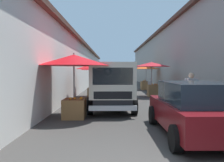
% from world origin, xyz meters
% --- Properties ---
extents(ground, '(90.00, 90.00, 0.00)m').
position_xyz_m(ground, '(13.50, 0.00, 0.00)').
color(ground, '#3D3A38').
extents(building_left_whitewash, '(49.80, 7.50, 4.21)m').
position_xyz_m(building_left_whitewash, '(15.75, 6.92, 2.11)').
color(building_left_whitewash, silver).
rests_on(building_left_whitewash, ground).
extents(building_right_concrete, '(49.80, 7.50, 5.49)m').
position_xyz_m(building_right_concrete, '(15.75, -6.92, 2.76)').
color(building_right_concrete, gray).
rests_on(building_right_concrete, ground).
extents(fruit_stall_mid_lane, '(2.25, 2.25, 2.37)m').
position_xyz_m(fruit_stall_mid_lane, '(12.61, 1.99, 1.80)').
color(fruit_stall_mid_lane, '#9E9EA3').
rests_on(fruit_stall_mid_lane, ground).
extents(fruit_stall_near_left, '(2.62, 2.62, 2.34)m').
position_xyz_m(fruit_stall_near_left, '(9.94, 1.74, 1.75)').
color(fruit_stall_near_left, '#9E9EA3').
rests_on(fruit_stall_near_left, ground).
extents(fruit_stall_near_right, '(2.51, 2.51, 2.42)m').
position_xyz_m(fruit_stall_near_right, '(12.53, -1.75, 1.87)').
color(fruit_stall_near_right, '#9E9EA3').
rests_on(fruit_stall_near_right, ground).
extents(fruit_stall_far_right, '(2.71, 2.71, 2.43)m').
position_xyz_m(fruit_stall_far_right, '(5.39, 2.36, 1.87)').
color(fruit_stall_far_right, '#9E9EA3').
rests_on(fruit_stall_far_right, ground).
extents(fruit_stall_far_left, '(2.57, 2.57, 2.33)m').
position_xyz_m(fruit_stall_far_left, '(18.57, -2.23, 1.73)').
color(fruit_stall_far_left, '#9E9EA3').
rests_on(fruit_stall_far_left, ground).
extents(hatchback_car, '(3.92, 1.94, 1.45)m').
position_xyz_m(hatchback_car, '(2.94, -1.26, 0.74)').
color(hatchback_car, '#600F14').
rests_on(hatchback_car, ground).
extents(delivery_truck, '(4.95, 2.04, 2.08)m').
position_xyz_m(delivery_truck, '(6.62, 0.95, 1.04)').
color(delivery_truck, black).
rests_on(delivery_truck, ground).
extents(vendor_by_crates, '(0.40, 0.60, 1.68)m').
position_xyz_m(vendor_by_crates, '(5.75, -2.13, 0.98)').
color(vendor_by_crates, '#232328').
rests_on(vendor_by_crates, ground).
extents(parked_scooter, '(1.67, 0.57, 1.14)m').
position_xyz_m(parked_scooter, '(14.53, -1.93, 0.45)').
color(parked_scooter, black).
rests_on(parked_scooter, ground).
extents(plastic_stool, '(0.30, 0.30, 0.43)m').
position_xyz_m(plastic_stool, '(7.79, -2.16, 0.33)').
color(plastic_stool, '#194CB2').
rests_on(plastic_stool, ground).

